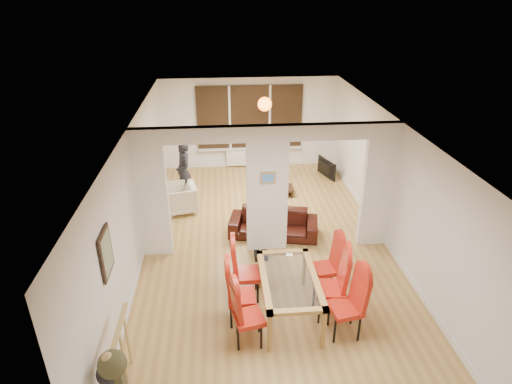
{
  "coord_description": "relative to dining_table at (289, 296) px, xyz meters",
  "views": [
    {
      "loc": [
        -0.87,
        -7.41,
        4.85
      ],
      "look_at": [
        -0.16,
        0.6,
        0.98
      ],
      "focal_mm": 30.0,
      "sensor_mm": 36.0,
      "label": 1
    }
  ],
  "objects": [
    {
      "name": "dining_chair_la",
      "position": [
        -0.68,
        -0.51,
        0.15
      ],
      "size": [
        0.5,
        0.5,
        1.05
      ],
      "primitive_type": null,
      "rotation": [
        0.0,
        0.0,
        0.23
      ],
      "color": "#B12012",
      "rests_on": "floor"
    },
    {
      "name": "coffee_table",
      "position": [
        0.36,
        4.44,
        -0.27
      ],
      "size": [
        0.95,
        0.51,
        0.21
      ],
      "primitive_type": null,
      "rotation": [
        0.0,
        0.0,
        0.06
      ],
      "color": "#311F10",
      "rests_on": "floor"
    },
    {
      "name": "shoes",
      "position": [
        -0.28,
        1.66,
        -0.32
      ],
      "size": [
        0.26,
        0.28,
        0.11
      ],
      "primitive_type": null,
      "color": "black",
      "rests_on": "floor"
    },
    {
      "name": "wall_poster",
      "position": [
        -2.6,
        -0.36,
        1.23
      ],
      "size": [
        0.04,
        0.52,
        0.67
      ],
      "primitive_type": "cube",
      "color": "gray",
      "rests_on": "room_walls"
    },
    {
      "name": "armchair",
      "position": [
        -1.99,
        3.79,
        -0.03
      ],
      "size": [
        0.85,
        0.87,
        0.67
      ],
      "primitive_type": "imported",
      "rotation": [
        0.0,
        0.0,
        -1.37
      ],
      "color": "beige",
      "rests_on": "floor"
    },
    {
      "name": "television",
      "position": [
        1.87,
        5.49,
        -0.12
      ],
      "size": [
        0.86,
        0.38,
        0.5
      ],
      "primitive_type": "imported",
      "rotation": [
        0.0,
        0.0,
        1.89
      ],
      "color": "black",
      "rests_on": "floor"
    },
    {
      "name": "dining_chair_ra",
      "position": [
        0.78,
        -0.48,
        0.19
      ],
      "size": [
        0.53,
        0.53,
        1.13
      ],
      "primitive_type": null,
      "rotation": [
        0.0,
        0.0,
        0.19
      ],
      "color": "#B12012",
      "rests_on": "floor"
    },
    {
      "name": "pendant_light",
      "position": [
        0.17,
        5.34,
        1.78
      ],
      "size": [
        0.36,
        0.36,
        0.36
      ],
      "primitive_type": "sphere",
      "color": "orange",
      "rests_on": "room_walls"
    },
    {
      "name": "bottle",
      "position": [
        0.5,
        4.33,
        -0.02
      ],
      "size": [
        0.07,
        0.07,
        0.28
      ],
      "primitive_type": "cylinder",
      "color": "#143F19",
      "rests_on": "coffee_table"
    },
    {
      "name": "bay_window_blinds",
      "position": [
        -0.13,
        6.48,
        1.13
      ],
      "size": [
        3.0,
        0.08,
        1.8
      ],
      "primitive_type": "cube",
      "color": "black",
      "rests_on": "room_walls"
    },
    {
      "name": "dining_chair_lb",
      "position": [
        -0.76,
        -0.04,
        0.17
      ],
      "size": [
        0.43,
        0.43,
        1.08
      ],
      "primitive_type": null,
      "rotation": [
        0.0,
        0.0,
        0.01
      ],
      "color": "#B12012",
      "rests_on": "floor"
    },
    {
      "name": "dining_table",
      "position": [
        0.0,
        0.0,
        0.0
      ],
      "size": [
        0.89,
        1.59,
        0.74
      ],
      "primitive_type": null,
      "color": "#A87F3E",
      "rests_on": "floor"
    },
    {
      "name": "divider_wall",
      "position": [
        -0.13,
        2.04,
        0.93
      ],
      "size": [
        5.0,
        0.18,
        2.6
      ],
      "primitive_type": "cube",
      "color": "white",
      "rests_on": "floor"
    },
    {
      "name": "dining_chair_rc",
      "position": [
        0.75,
        0.6,
        0.14
      ],
      "size": [
        0.47,
        0.47,
        1.03
      ],
      "primitive_type": null,
      "rotation": [
        0.0,
        0.0,
        0.14
      ],
      "color": "#B12012",
      "rests_on": "floor"
    },
    {
      "name": "person",
      "position": [
        -1.91,
        4.32,
        0.41
      ],
      "size": [
        0.67,
        0.55,
        1.57
      ],
      "primitive_type": "imported",
      "rotation": [
        0.0,
        0.0,
        -1.21
      ],
      "color": "black",
      "rests_on": "floor"
    },
    {
      "name": "stair_newel",
      "position": [
        -2.38,
        -1.16,
        0.18
      ],
      "size": [
        0.4,
        1.2,
        1.1
      ],
      "primitive_type": null,
      "color": "tan",
      "rests_on": "floor"
    },
    {
      "name": "dining_chair_rb",
      "position": [
        0.65,
        -0.04,
        0.22
      ],
      "size": [
        0.52,
        0.52,
        1.18
      ],
      "primitive_type": null,
      "rotation": [
        0.0,
        0.0,
        -0.11
      ],
      "color": "#B12012",
      "rests_on": "floor"
    },
    {
      "name": "bowl",
      "position": [
        0.56,
        4.46,
        -0.14
      ],
      "size": [
        0.2,
        0.2,
        0.05
      ],
      "primitive_type": "imported",
      "color": "#311F10",
      "rests_on": "coffee_table"
    },
    {
      "name": "floor",
      "position": [
        -0.13,
        2.04,
        -0.37
      ],
      "size": [
        5.0,
        9.0,
        0.01
      ],
      "primitive_type": "cube",
      "color": "#AD8546",
      "rests_on": "ground"
    },
    {
      "name": "room_walls",
      "position": [
        -0.13,
        2.04,
        0.93
      ],
      "size": [
        5.0,
        9.0,
        2.6
      ],
      "primitive_type": null,
      "color": "silver",
      "rests_on": "floor"
    },
    {
      "name": "dining_chair_lc",
      "position": [
        -0.65,
        0.52,
        0.18
      ],
      "size": [
        0.44,
        0.44,
        1.11
      ],
      "primitive_type": null,
      "rotation": [
        0.0,
        0.0,
        0.0
      ],
      "color": "#B12012",
      "rests_on": "floor"
    },
    {
      "name": "radiator",
      "position": [
        -0.13,
        6.44,
        -0.07
      ],
      "size": [
        1.4,
        0.08,
        0.5
      ],
      "primitive_type": "cube",
      "color": "white",
      "rests_on": "floor"
    },
    {
      "name": "pillar_photo",
      "position": [
        -0.13,
        1.94,
        1.23
      ],
      "size": [
        0.3,
        0.03,
        0.25
      ],
      "primitive_type": "cube",
      "color": "#4C8CD8",
      "rests_on": "divider_wall"
    },
    {
      "name": "sofa",
      "position": [
        0.07,
        2.51,
        -0.1
      ],
      "size": [
        1.98,
        1.09,
        0.55
      ],
      "primitive_type": "imported",
      "rotation": [
        0.0,
        0.0,
        -0.2
      ],
      "color": "black",
      "rests_on": "floor"
    }
  ]
}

